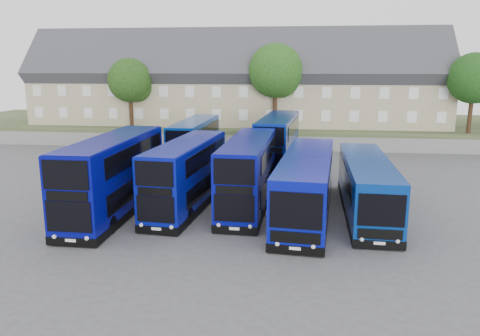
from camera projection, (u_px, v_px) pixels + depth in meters
name	position (u px, v px, depth m)	size (l,w,h in m)	color
ground	(218.00, 222.00, 27.06)	(120.00, 120.00, 0.00)	#4C4C52
retaining_wall	(255.00, 143.00, 50.16)	(70.00, 0.40, 1.50)	slate
earth_bank	(262.00, 128.00, 59.80)	(80.00, 20.00, 2.00)	#3A4728
terrace_row	(235.00, 85.00, 55.08)	(48.00, 10.40, 11.20)	tan
dd_front_left	(114.00, 177.00, 28.31)	(2.74, 11.63, 4.61)	#070980
dd_front_mid	(187.00, 176.00, 29.42)	(3.33, 10.73, 4.20)	#081095
dd_front_right	(248.00, 174.00, 29.64)	(2.87, 10.97, 4.33)	#070B8B
dd_rear_left	(195.00, 145.00, 41.10)	(2.63, 10.46, 4.13)	navy
dd_rear_right	(278.00, 143.00, 40.66)	(3.56, 11.58, 4.54)	navy
coach_east_a	(306.00, 186.00, 28.14)	(3.99, 13.52, 3.65)	#0810A0
coach_east_b	(366.00, 187.00, 28.35)	(2.85, 12.27, 3.34)	navy
tree_west	(131.00, 82.00, 51.51)	(4.80, 4.80, 7.65)	#382314
tree_mid	(277.00, 73.00, 49.88)	(5.76, 5.76, 9.18)	#382314
tree_east	(475.00, 80.00, 47.17)	(5.12, 5.12, 8.16)	#382314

